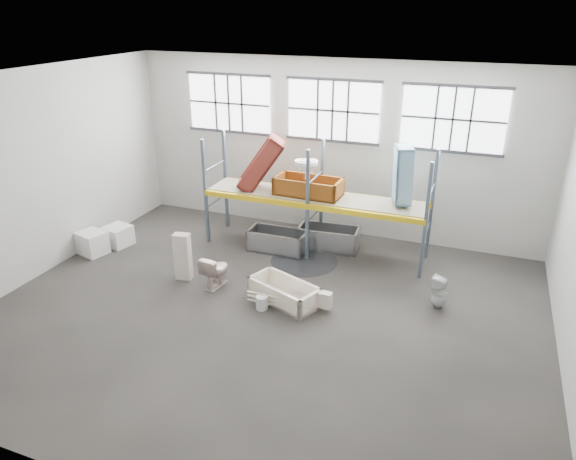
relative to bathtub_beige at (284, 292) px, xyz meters
The scene contains 33 objects.
floor 0.72m from the bathtub_beige, 111.77° to the right, with size 12.00×10.00×0.10m, color #4C4540.
ceiling 4.85m from the bathtub_beige, 111.77° to the right, with size 12.00×10.00×0.10m, color silver.
wall_back 4.98m from the bathtub_beige, 93.16° to the left, with size 12.00×0.10×5.00m, color #B5B1A7.
wall_front 6.10m from the bathtub_beige, 92.48° to the right, with size 12.00×0.10×5.00m, color #B1ADA4.
wall_left 6.72m from the bathtub_beige, behind, with size 0.10×10.00×5.00m, color #A7A49B.
window_left 6.47m from the bathtub_beige, 128.53° to the left, with size 2.60×0.04×1.60m, color white.
window_mid 5.48m from the bathtub_beige, 93.24° to the left, with size 2.60×0.04×1.60m, color white.
window_right 6.22m from the bathtub_beige, 55.67° to the left, with size 2.60×0.04×1.60m, color white.
rack_upright_la 4.16m from the bathtub_beige, 144.84° to the left, with size 0.08×0.08×3.00m, color slate.
rack_upright_lb 4.93m from the bathtub_beige, 132.95° to the left, with size 0.08×0.08×3.00m, color slate.
rack_upright_ma 2.62m from the bathtub_beige, 96.12° to the left, with size 0.08×0.08×3.00m, color slate.
rack_upright_mb 3.71m from the bathtub_beige, 94.02° to the left, with size 0.08×0.08×3.00m, color slate.
rack_upright_ra 3.79m from the bathtub_beige, 39.69° to the left, with size 0.08×0.08×3.00m, color slate.
rack_upright_rb 4.62m from the bathtub_beige, 51.68° to the left, with size 0.08×0.08×3.00m, color slate.
rack_beam_front 2.62m from the bathtub_beige, 96.12° to the left, with size 6.00×0.10×0.14m, color yellow.
rack_beam_back 3.71m from the bathtub_beige, 94.02° to the left, with size 6.00×0.10×0.14m, color yellow.
shelf_deck 3.19m from the bathtub_beige, 94.86° to the left, with size 5.90×1.10×0.03m, color gray.
wet_patch 2.11m from the bathtub_beige, 96.70° to the left, with size 1.80×1.80×0.00m, color black.
bathtub_beige is the anchor object (origin of this frame).
cistern_spare 0.95m from the bathtub_beige, ahead, with size 0.39×0.19×0.37m, color beige.
sink_in_tub 0.34m from the bathtub_beige, ahead, with size 0.40×0.40×0.14m, color beige.
toilet_beige 1.83m from the bathtub_beige, behind, with size 0.45×0.80×0.81m, color beige.
cistern_tall 2.76m from the bathtub_beige, behind, with size 0.39×0.25×1.20m, color beige.
toilet_white 3.50m from the bathtub_beige, 17.02° to the left, with size 0.35×0.35×0.77m, color silver.
steel_tub_left 2.73m from the bathtub_beige, 115.24° to the left, with size 1.60×0.75×0.59m, color #B3B6BB, non-canonical shape.
steel_tub_right 3.15m from the bathtub_beige, 88.19° to the left, with size 1.67×0.78×0.61m, color #B9BBC1, non-canonical shape.
rust_tub_flat 3.31m from the bathtub_beige, 98.57° to the left, with size 1.78×0.83×0.50m, color #99570D, non-canonical shape.
rust_tub_tilted 4.01m from the bathtub_beige, 121.92° to the left, with size 1.65×0.77×0.46m, color #98382A, non-canonical shape.
sink_on_shelf 3.34m from the bathtub_beige, 99.37° to the left, with size 0.60×0.47×0.54m, color white.
blue_tub_upright 4.20m from the bathtub_beige, 56.21° to the left, with size 1.45×0.68×0.41m, color #7CAAC7, non-canonical shape.
bucket 0.59m from the bathtub_beige, 126.32° to the right, with size 0.27×0.27×0.32m, color silver.
carton_near 5.84m from the bathtub_beige, behind, with size 0.72×0.62×0.62m, color white.
carton_far 5.65m from the bathtub_beige, 168.02° to the left, with size 0.67×0.67×0.56m, color white.
Camera 1 is at (4.10, -9.10, 6.35)m, focal length 32.70 mm.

